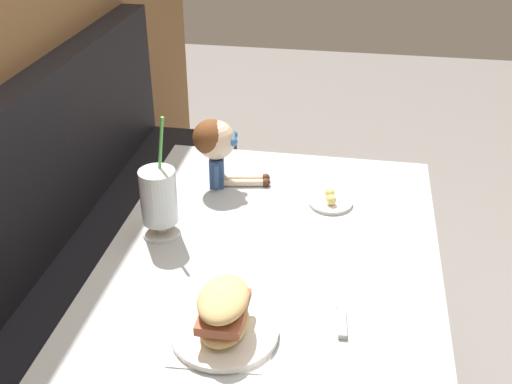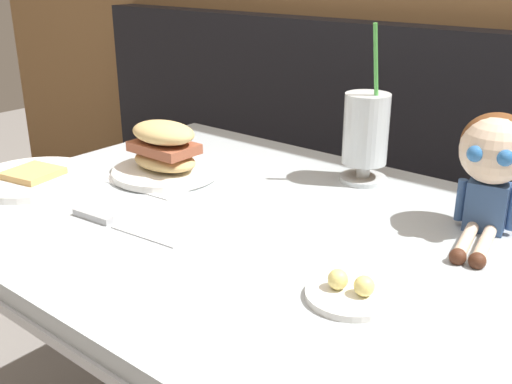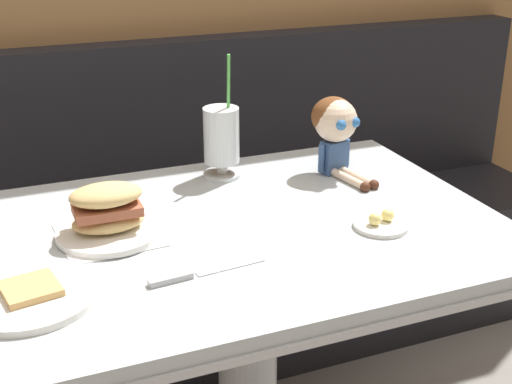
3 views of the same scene
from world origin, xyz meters
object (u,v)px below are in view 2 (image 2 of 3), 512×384
(toast_plate, at_px, (33,178))
(seated_doll, at_px, (494,157))
(sandwich_plate, at_px, (165,155))
(milkshake_glass, at_px, (366,133))
(butter_knife, at_px, (107,221))
(butter_saucer, at_px, (350,292))

(toast_plate, xyz_separation_m, seated_doll, (0.79, 0.35, 0.12))
(sandwich_plate, bearing_deg, seated_doll, 14.14)
(toast_plate, distance_m, milkshake_glass, 0.68)
(milkshake_glass, xyz_separation_m, sandwich_plate, (-0.33, -0.23, -0.06))
(toast_plate, distance_m, sandwich_plate, 0.27)
(milkshake_glass, bearing_deg, butter_knife, -116.48)
(butter_saucer, xyz_separation_m, butter_knife, (-0.45, -0.05, -0.00))
(butter_knife, bearing_deg, toast_plate, 173.23)
(sandwich_plate, relative_size, butter_knife, 0.93)
(seated_doll, bearing_deg, toast_plate, -156.17)
(butter_saucer, xyz_separation_m, seated_doll, (0.06, 0.33, 0.12))
(toast_plate, height_order, milkshake_glass, milkshake_glass)
(butter_knife, bearing_deg, seated_doll, 37.01)
(milkshake_glass, relative_size, sandwich_plate, 1.43)
(seated_doll, bearing_deg, butter_knife, -142.99)
(sandwich_plate, relative_size, butter_saucer, 1.83)
(butter_saucer, relative_size, seated_doll, 0.53)
(sandwich_plate, height_order, butter_knife, sandwich_plate)
(seated_doll, bearing_deg, butter_saucer, -100.03)
(milkshake_glass, bearing_deg, butter_saucer, -62.02)
(toast_plate, height_order, butter_saucer, butter_saucer)
(butter_knife, bearing_deg, butter_saucer, 6.71)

